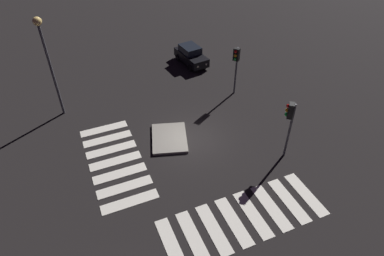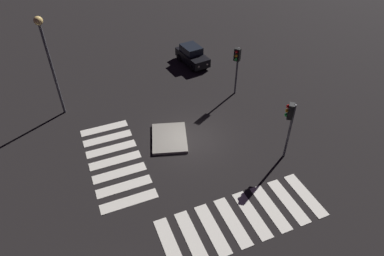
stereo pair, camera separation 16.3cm
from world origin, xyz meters
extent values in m
plane|color=black|center=(0.00, 0.00, 0.00)|extent=(80.00, 80.00, 0.00)
cube|color=gray|center=(-0.64, -1.37, 0.09)|extent=(3.57, 3.07, 0.18)
cube|color=black|center=(-9.82, 4.14, 0.63)|extent=(3.85, 2.05, 0.75)
cube|color=black|center=(-10.04, 4.11, 1.31)|extent=(2.05, 1.67, 0.61)
cylinder|color=black|center=(-8.79, 5.06, 0.30)|extent=(0.61, 0.29, 0.59)
cylinder|color=black|center=(-8.59, 3.53, 0.30)|extent=(0.61, 0.29, 0.59)
cylinder|color=black|center=(-11.05, 4.76, 0.30)|extent=(0.61, 0.29, 0.59)
cylinder|color=black|center=(-10.85, 3.23, 0.30)|extent=(0.61, 0.29, 0.59)
sphere|color=#F2EABF|center=(-8.09, 4.81, 0.63)|extent=(0.20, 0.20, 0.20)
sphere|color=#F2EABF|center=(-7.98, 3.95, 0.63)|extent=(0.20, 0.20, 0.20)
cylinder|color=#47474C|center=(-3.94, 5.35, 1.96)|extent=(0.14, 0.14, 3.92)
cube|color=black|center=(-3.83, 5.20, 3.44)|extent=(0.54, 0.52, 0.96)
sphere|color=red|center=(-3.71, 5.04, 3.74)|extent=(0.22, 0.22, 0.22)
sphere|color=orange|center=(-3.71, 5.04, 3.44)|extent=(0.22, 0.22, 0.22)
sphere|color=green|center=(-3.71, 5.04, 3.14)|extent=(0.22, 0.22, 0.22)
cylinder|color=#47474C|center=(3.67, 4.76, 1.97)|extent=(0.14, 0.14, 3.93)
cube|color=black|center=(3.56, 4.62, 3.45)|extent=(0.54, 0.52, 0.96)
sphere|color=red|center=(3.44, 4.46, 3.75)|extent=(0.22, 0.22, 0.22)
sphere|color=orange|center=(3.44, 4.46, 3.45)|extent=(0.22, 0.22, 0.22)
sphere|color=green|center=(3.44, 4.46, 3.15)|extent=(0.22, 0.22, 0.22)
cylinder|color=#47474C|center=(-6.50, -7.49, 3.38)|extent=(0.18, 0.18, 6.75)
sphere|color=#F9D172|center=(-6.50, -7.49, 6.93)|extent=(0.56, 0.56, 0.56)
cube|color=silver|center=(-3.45, -5.19, 0.01)|extent=(0.70, 3.20, 0.02)
cube|color=silver|center=(-2.30, -5.19, 0.01)|extent=(0.70, 3.20, 0.02)
cube|color=silver|center=(-1.15, -5.19, 0.01)|extent=(0.70, 3.20, 0.02)
cube|color=silver|center=(0.00, -5.19, 0.01)|extent=(0.70, 3.20, 0.02)
cube|color=silver|center=(1.15, -5.19, 0.01)|extent=(0.70, 3.20, 0.02)
cube|color=silver|center=(2.30, -5.19, 0.01)|extent=(0.70, 3.20, 0.02)
cube|color=silver|center=(3.45, -5.19, 0.01)|extent=(0.70, 3.20, 0.02)
cube|color=silver|center=(6.83, -4.02, 0.01)|extent=(3.20, 0.70, 0.02)
cube|color=silver|center=(6.83, -2.87, 0.01)|extent=(3.20, 0.70, 0.02)
cube|color=silver|center=(6.83, -1.72, 0.01)|extent=(3.20, 0.70, 0.02)
cube|color=silver|center=(6.83, -0.57, 0.01)|extent=(3.20, 0.70, 0.02)
cube|color=silver|center=(6.83, 0.58, 0.01)|extent=(3.20, 0.70, 0.02)
cube|color=silver|center=(6.83, 1.73, 0.01)|extent=(3.20, 0.70, 0.02)
cube|color=silver|center=(6.83, 2.88, 0.01)|extent=(3.20, 0.70, 0.02)
cube|color=silver|center=(6.83, 4.02, 0.01)|extent=(3.20, 0.70, 0.02)
camera|label=1|loc=(15.66, -6.72, 14.77)|focal=31.54mm
camera|label=2|loc=(15.72, -6.57, 14.77)|focal=31.54mm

